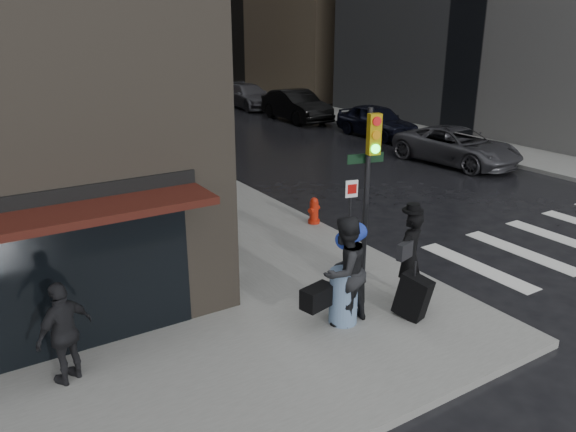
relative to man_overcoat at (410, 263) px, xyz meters
name	(u,v)px	position (x,y,z in m)	size (l,w,h in m)	color
ground	(390,329)	(-0.74, -0.36, -0.99)	(140.00, 140.00, 0.00)	black
sidewalk_left	(66,118)	(-0.74, 26.64, -0.91)	(4.00, 50.00, 0.15)	slate
sidewalk_right	(272,100)	(12.76, 26.64, -0.91)	(3.00, 50.00, 0.15)	slate
man_overcoat	(410,263)	(0.00, 0.00, 0.00)	(1.02, 1.24, 2.00)	black
man_jeans	(343,271)	(-1.48, 0.12, 0.16)	(1.46, 0.96, 2.00)	black
man_greycoat	(65,332)	(-5.98, 0.93, -0.03)	(1.02, 0.78, 1.61)	black
traffic_light	(368,172)	(0.05, 1.39, 1.45)	(0.87, 0.50, 3.54)	black
fire_hydrant	(314,212)	(1.06, 4.67, -0.52)	(0.41, 0.31, 0.71)	#AE1D0A
parked_car_0	(457,146)	(9.82, 7.64, -0.29)	(2.31, 5.01, 1.39)	#3B3B40
parked_car_1	(377,121)	(10.74, 13.40, -0.23)	(1.79, 4.46, 1.52)	black
parked_car_2	(296,106)	(9.92, 19.17, -0.15)	(1.77, 5.09, 1.68)	black
parked_car_3	(248,96)	(10.05, 24.93, -0.25)	(2.06, 5.08, 1.47)	#44444A
parked_car_4	(219,87)	(10.74, 30.70, -0.26)	(1.73, 4.29, 1.46)	black
parked_car_5	(181,80)	(10.21, 36.46, -0.23)	(1.59, 4.57, 1.51)	black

